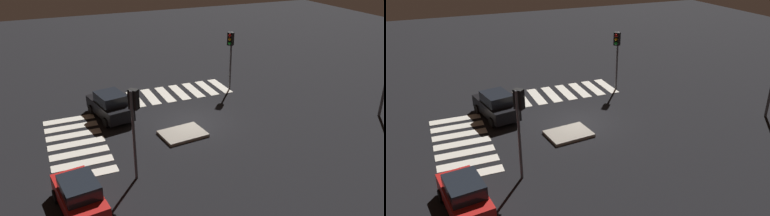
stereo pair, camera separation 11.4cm
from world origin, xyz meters
TOP-DOWN VIEW (x-y plane):
  - ground_plane at (0.00, 0.00)m, footprint 80.00×80.00m
  - traffic_island at (1.20, 1.41)m, footprint 2.79×2.22m
  - car_red at (7.87, 6.17)m, footprint 2.15×3.90m
  - car_black at (4.63, -2.77)m, footprint 2.49×4.23m
  - traffic_light_south at (-4.90, -4.20)m, footprint 0.53×0.54m
  - traffic_light_north at (4.88, 4.62)m, footprint 0.53×0.54m
  - crosswalk_near at (0.00, -5.18)m, footprint 9.90×3.20m
  - crosswalk_side at (7.23, 0.00)m, footprint 3.20×7.60m

SIDE VIEW (x-z plane):
  - ground_plane at x=0.00m, z-range 0.00..0.00m
  - crosswalk_near at x=0.00m, z-range 0.00..0.02m
  - crosswalk_side at x=7.23m, z-range 0.00..0.02m
  - traffic_island at x=1.20m, z-range 0.00..0.18m
  - car_red at x=7.87m, z-range -0.01..1.62m
  - car_black at x=4.63m, z-range -0.02..1.73m
  - traffic_light_south at x=-4.90m, z-range 1.16..5.67m
  - traffic_light_north at x=4.88m, z-range 1.19..5.82m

